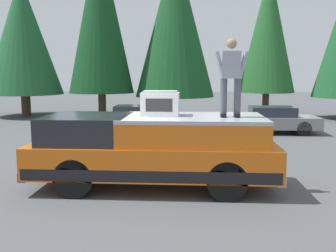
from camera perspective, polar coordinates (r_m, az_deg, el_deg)
ground_plane at (r=9.00m, az=-5.96°, el=-8.88°), size 90.00×90.00×0.00m
pickup_truck at (r=8.64m, az=-2.16°, el=-3.58°), size 2.01×5.54×1.65m
compressor_unit at (r=8.58m, az=-1.17°, el=3.45°), size 0.65×0.84×0.56m
person_on_truck_bed at (r=8.33m, az=9.48°, el=7.51°), size 0.29×0.72×1.69m
parked_car_grey at (r=17.06m, az=15.17°, el=0.90°), size 1.64×4.10×1.16m
parked_car_navy at (r=17.01m, az=-5.01°, el=1.13°), size 1.64×4.10×1.16m
conifer_left at (r=23.47m, az=14.87°, el=13.72°), size 3.27×3.27×8.66m
conifer_center_left at (r=23.18m, az=1.05°, el=15.47°), size 4.73×4.73×10.06m
conifer_center_right at (r=23.32m, az=-10.23°, el=16.48°), size 3.83×3.83×10.77m
conifer_right at (r=24.68m, az=-21.11°, el=12.55°), size 4.55×4.55×8.27m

